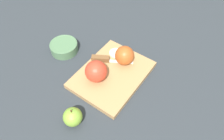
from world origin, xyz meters
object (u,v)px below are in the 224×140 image
object	(u,v)px
bowl	(64,47)
apple_half_right	(125,55)
apple_half_left	(96,71)
apple_whole	(73,117)
knife	(102,59)

from	to	relation	value
bowl	apple_half_right	bearing A→B (deg)	-62.03
apple_half_left	apple_whole	xyz separation A→B (m)	(-0.18, -0.08, -0.03)
apple_half_right	apple_whole	size ratio (longest dim) A/B	1.01
apple_whole	bowl	xyz separation A→B (m)	(0.19, 0.32, -0.01)
apple_half_left	bowl	distance (m)	0.25
apple_half_left	bowl	bearing A→B (deg)	77.61
apple_whole	apple_half_left	bearing A→B (deg)	23.68
apple_half_left	apple_half_right	size ratio (longest dim) A/B	1.08
apple_half_right	apple_whole	world-z (taller)	apple_half_right
knife	bowl	world-z (taller)	knife
apple_whole	bowl	world-z (taller)	apple_whole
knife	apple_whole	xyz separation A→B (m)	(-0.26, -0.14, 0.00)
apple_half_right	knife	xyz separation A→B (m)	(-0.06, 0.07, -0.03)
apple_half_left	apple_half_right	world-z (taller)	apple_half_left
apple_half_right	bowl	bearing A→B (deg)	5.53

